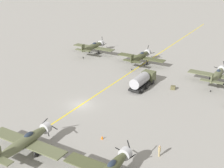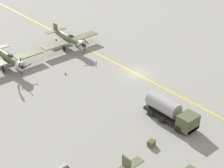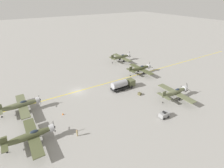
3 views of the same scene
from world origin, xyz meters
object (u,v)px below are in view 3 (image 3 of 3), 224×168
(traffic_cone, at_px, (63,114))
(airplane_far_right, at_px, (175,92))
(airplane_near_center, at_px, (21,105))
(tow_tractor, at_px, (164,115))
(airplane_near_right, at_px, (31,136))
(airplane_far_center, at_px, (140,68))
(supply_crate_by_tanker, at_px, (140,94))
(fuel_tanker, at_px, (123,84))
(ground_crew_walking, at_px, (77,133))
(airplane_far_left, at_px, (121,57))

(traffic_cone, bearing_deg, airplane_far_right, 72.52)
(airplane_near_center, height_order, tow_tractor, airplane_near_center)
(airplane_near_right, distance_m, airplane_near_center, 12.66)
(airplane_far_center, distance_m, tow_tractor, 26.43)
(airplane_near_center, bearing_deg, airplane_far_right, 67.77)
(airplane_near_center, height_order, supply_crate_by_tanker, airplane_near_center)
(supply_crate_by_tanker, distance_m, traffic_cone, 22.48)
(airplane_far_center, relative_size, tow_tractor, 4.62)
(airplane_far_right, bearing_deg, tow_tractor, -60.66)
(fuel_tanker, bearing_deg, ground_crew_walking, -59.22)
(airplane_near_center, distance_m, ground_crew_walking, 17.76)
(airplane_near_center, bearing_deg, airplane_near_right, 1.99)
(airplane_far_center, bearing_deg, ground_crew_walking, -43.48)
(airplane_near_center, xyz_separation_m, traffic_cone, (6.71, 8.35, -1.74))
(tow_tractor, distance_m, supply_crate_by_tanker, 11.50)
(airplane_near_right, bearing_deg, airplane_far_right, 88.92)
(airplane_far_right, bearing_deg, ground_crew_walking, -89.01)
(ground_crew_walking, bearing_deg, supply_crate_by_tanker, 105.71)
(ground_crew_walking, bearing_deg, airplane_far_left, 134.38)
(airplane_far_left, relative_size, traffic_cone, 21.82)
(airplane_far_left, height_order, traffic_cone, airplane_far_left)
(supply_crate_by_tanker, bearing_deg, tow_tractor, -9.00)
(airplane_far_right, height_order, tow_tractor, airplane_far_right)
(supply_crate_by_tanker, bearing_deg, airplane_far_right, 46.75)
(tow_tractor, xyz_separation_m, traffic_cone, (-13.91, -20.54, -0.52))
(airplane_far_center, xyz_separation_m, supply_crate_by_tanker, (12.12, -10.29, -1.64))
(airplane_far_center, bearing_deg, supply_crate_by_tanker, -23.36)
(fuel_tanker, distance_m, tow_tractor, 17.10)
(fuel_tanker, xyz_separation_m, supply_crate_by_tanker, (5.74, 2.00, -1.14))
(airplane_near_center, xyz_separation_m, supply_crate_by_tanker, (9.27, 30.68, -1.64))
(airplane_near_right, bearing_deg, airplane_far_center, 114.87)
(airplane_far_right, xyz_separation_m, tow_tractor, (4.62, -8.95, -1.22))
(airplane_near_right, xyz_separation_m, airplane_near_center, (-12.65, -0.29, 0.00))
(airplane_far_left, bearing_deg, ground_crew_walking, -44.59)
(supply_crate_by_tanker, relative_size, traffic_cone, 1.63)
(tow_tractor, distance_m, ground_crew_walking, 20.88)
(airplane_near_center, xyz_separation_m, airplane_far_right, (16.00, 37.83, 0.00))
(ground_crew_walking, bearing_deg, airplane_far_right, 88.96)
(airplane_far_center, distance_m, airplane_near_center, 41.07)
(ground_crew_walking, bearing_deg, tow_tractor, 75.72)
(fuel_tanker, bearing_deg, airplane_far_center, 117.45)
(airplane_far_center, distance_m, fuel_tanker, 13.86)
(airplane_far_left, height_order, ground_crew_walking, airplane_far_left)
(airplane_far_center, xyz_separation_m, traffic_cone, (9.56, -32.63, -1.74))
(airplane_near_right, distance_m, fuel_tanker, 29.83)
(airplane_near_right, relative_size, supply_crate_by_tanker, 13.35)
(airplane_far_right, relative_size, traffic_cone, 21.82)
(airplane_near_right, xyz_separation_m, traffic_cone, (-5.94, 8.06, -1.74))
(airplane_near_center, xyz_separation_m, fuel_tanker, (3.54, 28.69, -0.50))
(ground_crew_walking, relative_size, supply_crate_by_tanker, 1.87)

